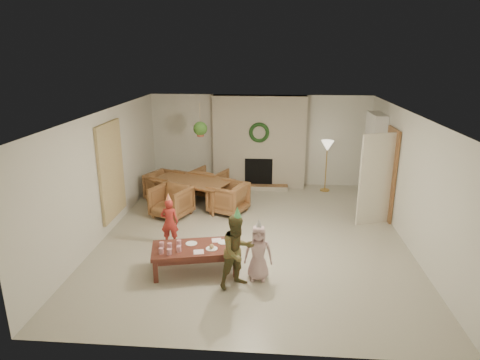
# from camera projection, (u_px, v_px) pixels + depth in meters

# --- Properties ---
(floor) EXTENTS (7.00, 7.00, 0.00)m
(floor) POSITION_uv_depth(u_px,v_px,m) (253.00, 235.00, 8.54)
(floor) COLOR #B7B29E
(floor) RESTS_ON ground
(ceiling) EXTENTS (7.00, 7.00, 0.00)m
(ceiling) POSITION_uv_depth(u_px,v_px,m) (254.00, 113.00, 7.80)
(ceiling) COLOR white
(ceiling) RESTS_ON wall_back
(wall_back) EXTENTS (7.00, 0.00, 7.00)m
(wall_back) POSITION_uv_depth(u_px,v_px,m) (260.00, 140.00, 11.50)
(wall_back) COLOR silver
(wall_back) RESTS_ON floor
(wall_front) EXTENTS (7.00, 0.00, 7.00)m
(wall_front) POSITION_uv_depth(u_px,v_px,m) (239.00, 263.00, 4.84)
(wall_front) COLOR silver
(wall_front) RESTS_ON floor
(wall_left) EXTENTS (0.00, 7.00, 7.00)m
(wall_left) POSITION_uv_depth(u_px,v_px,m) (106.00, 173.00, 8.40)
(wall_left) COLOR silver
(wall_left) RESTS_ON floor
(wall_right) EXTENTS (0.00, 7.00, 7.00)m
(wall_right) POSITION_uv_depth(u_px,v_px,m) (410.00, 180.00, 7.95)
(wall_right) COLOR silver
(wall_right) RESTS_ON floor
(fireplace_mass) EXTENTS (2.50, 0.40, 2.50)m
(fireplace_mass) POSITION_uv_depth(u_px,v_px,m) (259.00, 142.00, 11.31)
(fireplace_mass) COLOR #4F2515
(fireplace_mass) RESTS_ON floor
(fireplace_hearth) EXTENTS (1.60, 0.30, 0.12)m
(fireplace_hearth) POSITION_uv_depth(u_px,v_px,m) (258.00, 187.00, 11.33)
(fireplace_hearth) COLOR brown
(fireplace_hearth) RESTS_ON floor
(fireplace_firebox) EXTENTS (0.75, 0.12, 0.75)m
(fireplace_firebox) POSITION_uv_depth(u_px,v_px,m) (259.00, 172.00, 11.38)
(fireplace_firebox) COLOR black
(fireplace_firebox) RESTS_ON floor
(fireplace_wreath) EXTENTS (0.54, 0.10, 0.54)m
(fireplace_wreath) POSITION_uv_depth(u_px,v_px,m) (259.00, 133.00, 11.01)
(fireplace_wreath) COLOR #153815
(fireplace_wreath) RESTS_ON fireplace_mass
(floor_lamp_base) EXTENTS (0.26, 0.26, 0.03)m
(floor_lamp_base) POSITION_uv_depth(u_px,v_px,m) (325.00, 190.00, 11.26)
(floor_lamp_base) COLOR gold
(floor_lamp_base) RESTS_ON floor
(floor_lamp_post) EXTENTS (0.03, 0.03, 1.24)m
(floor_lamp_post) POSITION_uv_depth(u_px,v_px,m) (326.00, 168.00, 11.07)
(floor_lamp_post) COLOR gold
(floor_lamp_post) RESTS_ON floor
(floor_lamp_shade) EXTENTS (0.33, 0.33, 0.28)m
(floor_lamp_shade) POSITION_uv_depth(u_px,v_px,m) (327.00, 146.00, 10.90)
(floor_lamp_shade) COLOR beige
(floor_lamp_shade) RESTS_ON floor_lamp_post
(bookshelf_carcass) EXTENTS (0.30, 1.00, 2.20)m
(bookshelf_carcass) POSITION_uv_depth(u_px,v_px,m) (373.00, 158.00, 10.19)
(bookshelf_carcass) COLOR white
(bookshelf_carcass) RESTS_ON floor
(bookshelf_shelf_a) EXTENTS (0.30, 0.92, 0.03)m
(bookshelf_shelf_a) POSITION_uv_depth(u_px,v_px,m) (370.00, 183.00, 10.39)
(bookshelf_shelf_a) COLOR white
(bookshelf_shelf_a) RESTS_ON bookshelf_carcass
(bookshelf_shelf_b) EXTENTS (0.30, 0.92, 0.03)m
(bookshelf_shelf_b) POSITION_uv_depth(u_px,v_px,m) (371.00, 168.00, 10.27)
(bookshelf_shelf_b) COLOR white
(bookshelf_shelf_b) RESTS_ON bookshelf_carcass
(bookshelf_shelf_c) EXTENTS (0.30, 0.92, 0.03)m
(bookshelf_shelf_c) POSITION_uv_depth(u_px,v_px,m) (373.00, 152.00, 10.15)
(bookshelf_shelf_c) COLOR white
(bookshelf_shelf_c) RESTS_ON bookshelf_carcass
(bookshelf_shelf_d) EXTENTS (0.30, 0.92, 0.03)m
(bookshelf_shelf_d) POSITION_uv_depth(u_px,v_px,m) (375.00, 136.00, 10.03)
(bookshelf_shelf_d) COLOR white
(bookshelf_shelf_d) RESTS_ON bookshelf_carcass
(books_row_lower) EXTENTS (0.20, 0.40, 0.24)m
(books_row_lower) POSITION_uv_depth(u_px,v_px,m) (371.00, 180.00, 10.20)
(books_row_lower) COLOR #B32123
(books_row_lower) RESTS_ON bookshelf_shelf_a
(books_row_mid) EXTENTS (0.20, 0.44, 0.24)m
(books_row_mid) POSITION_uv_depth(u_px,v_px,m) (371.00, 162.00, 10.28)
(books_row_mid) COLOR #22557E
(books_row_mid) RESTS_ON bookshelf_shelf_b
(books_row_upper) EXTENTS (0.20, 0.36, 0.22)m
(books_row_upper) POSITION_uv_depth(u_px,v_px,m) (374.00, 148.00, 10.02)
(books_row_upper) COLOR gold
(books_row_upper) RESTS_ON bookshelf_shelf_c
(door_frame) EXTENTS (0.05, 0.86, 2.04)m
(door_frame) POSITION_uv_depth(u_px,v_px,m) (390.00, 174.00, 9.16)
(door_frame) COLOR brown
(door_frame) RESTS_ON floor
(door_leaf) EXTENTS (0.77, 0.32, 2.00)m
(door_leaf) POSITION_uv_depth(u_px,v_px,m) (376.00, 180.00, 8.83)
(door_leaf) COLOR beige
(door_leaf) RESTS_ON floor
(curtain_panel) EXTENTS (0.06, 1.20, 2.00)m
(curtain_panel) POSITION_uv_depth(u_px,v_px,m) (111.00, 171.00, 8.58)
(curtain_panel) COLOR beige
(curtain_panel) RESTS_ON wall_left
(dining_table) EXTENTS (2.11, 1.69, 0.65)m
(dining_table) POSITION_uv_depth(u_px,v_px,m) (192.00, 193.00, 10.09)
(dining_table) COLOR brown
(dining_table) RESTS_ON floor
(dining_chair_near) EXTENTS (1.02, 1.03, 0.72)m
(dining_chair_near) POSITION_uv_depth(u_px,v_px,m) (171.00, 201.00, 9.39)
(dining_chair_near) COLOR brown
(dining_chair_near) RESTS_ON floor
(dining_chair_far) EXTENTS (1.02, 1.03, 0.72)m
(dining_chair_far) POSITION_uv_depth(u_px,v_px,m) (210.00, 182.00, 10.77)
(dining_chair_far) COLOR brown
(dining_chair_far) RESTS_ON floor
(dining_chair_left) EXTENTS (1.03, 1.02, 0.72)m
(dining_chair_left) POSITION_uv_depth(u_px,v_px,m) (165.00, 186.00, 10.45)
(dining_chair_left) COLOR brown
(dining_chair_left) RESTS_ON floor
(dining_chair_right) EXTENTS (1.03, 1.02, 0.72)m
(dining_chair_right) POSITION_uv_depth(u_px,v_px,m) (228.00, 198.00, 9.63)
(dining_chair_right) COLOR brown
(dining_chair_right) RESTS_ON floor
(hanging_plant_cord) EXTENTS (0.01, 0.01, 0.70)m
(hanging_plant_cord) POSITION_uv_depth(u_px,v_px,m) (200.00, 119.00, 9.43)
(hanging_plant_cord) COLOR tan
(hanging_plant_cord) RESTS_ON ceiling
(hanging_plant_pot) EXTENTS (0.16, 0.16, 0.12)m
(hanging_plant_pot) POSITION_uv_depth(u_px,v_px,m) (200.00, 134.00, 9.53)
(hanging_plant_pot) COLOR brown
(hanging_plant_pot) RESTS_ON hanging_plant_cord
(hanging_plant_foliage) EXTENTS (0.32, 0.32, 0.32)m
(hanging_plant_foliage) POSITION_uv_depth(u_px,v_px,m) (200.00, 129.00, 9.50)
(hanging_plant_foliage) COLOR #244717
(hanging_plant_foliage) RESTS_ON hanging_plant_pot
(coffee_table_top) EXTENTS (1.56, 1.01, 0.07)m
(coffee_table_top) POSITION_uv_depth(u_px,v_px,m) (195.00, 249.00, 7.03)
(coffee_table_top) COLOR #5D291F
(coffee_table_top) RESTS_ON floor
(coffee_table_apron) EXTENTS (1.43, 0.88, 0.09)m
(coffee_table_apron) POSITION_uv_depth(u_px,v_px,m) (195.00, 253.00, 7.06)
(coffee_table_apron) COLOR #5D291F
(coffee_table_apron) RESTS_ON floor
(coffee_leg_fl) EXTENTS (0.09, 0.09, 0.38)m
(coffee_leg_fl) POSITION_uv_depth(u_px,v_px,m) (156.00, 272.00, 6.74)
(coffee_leg_fl) COLOR #5D291F
(coffee_leg_fl) RESTS_ON floor
(coffee_leg_fr) EXTENTS (0.09, 0.09, 0.38)m
(coffee_leg_fr) POSITION_uv_depth(u_px,v_px,m) (235.00, 266.00, 6.91)
(coffee_leg_fr) COLOR #5D291F
(coffee_leg_fr) RESTS_ON floor
(coffee_leg_bl) EXTENTS (0.09, 0.09, 0.38)m
(coffee_leg_bl) POSITION_uv_depth(u_px,v_px,m) (157.00, 255.00, 7.29)
(coffee_leg_bl) COLOR #5D291F
(coffee_leg_bl) RESTS_ON floor
(coffee_leg_br) EXTENTS (0.09, 0.09, 0.38)m
(coffee_leg_br) POSITION_uv_depth(u_px,v_px,m) (231.00, 250.00, 7.46)
(coffee_leg_br) COLOR #5D291F
(coffee_leg_br) RESTS_ON floor
(cup_a) EXTENTS (0.09, 0.09, 0.10)m
(cup_a) POSITION_uv_depth(u_px,v_px,m) (161.00, 251.00, 6.78)
(cup_a) COLOR silver
(cup_a) RESTS_ON coffee_table_top
(cup_b) EXTENTS (0.09, 0.09, 0.10)m
(cup_b) POSITION_uv_depth(u_px,v_px,m) (162.00, 245.00, 6.99)
(cup_b) COLOR silver
(cup_b) RESTS_ON coffee_table_top
(cup_c) EXTENTS (0.09, 0.09, 0.10)m
(cup_c) POSITION_uv_depth(u_px,v_px,m) (169.00, 252.00, 6.74)
(cup_c) COLOR silver
(cup_c) RESTS_ON coffee_table_top
(cup_d) EXTENTS (0.09, 0.09, 0.10)m
(cup_d) POSITION_uv_depth(u_px,v_px,m) (170.00, 246.00, 6.95)
(cup_d) COLOR silver
(cup_d) RESTS_ON coffee_table_top
(cup_e) EXTENTS (0.09, 0.09, 0.10)m
(cup_e) POSITION_uv_depth(u_px,v_px,m) (179.00, 249.00, 6.85)
(cup_e) COLOR silver
(cup_e) RESTS_ON coffee_table_top
(cup_f) EXTENTS (0.09, 0.09, 0.10)m
(cup_f) POSITION_uv_depth(u_px,v_px,m) (179.00, 243.00, 7.06)
(cup_f) COLOR silver
(cup_f) RESTS_ON coffee_table_top
(plate_a) EXTENTS (0.24, 0.24, 0.01)m
(plate_a) POSITION_uv_depth(u_px,v_px,m) (191.00, 243.00, 7.14)
(plate_a) COLOR white
(plate_a) RESTS_ON coffee_table_top
(plate_b) EXTENTS (0.24, 0.24, 0.01)m
(plate_b) POSITION_uv_depth(u_px,v_px,m) (212.00, 249.00, 6.96)
(plate_b) COLOR white
(plate_b) RESTS_ON coffee_table_top
(plate_c) EXTENTS (0.24, 0.24, 0.01)m
(plate_c) POSITION_uv_depth(u_px,v_px,m) (223.00, 242.00, 7.19)
(plate_c) COLOR white
(plate_c) RESTS_ON coffee_table_top
(food_scoop) EXTENTS (0.09, 0.09, 0.08)m
(food_scoop) POSITION_uv_depth(u_px,v_px,m) (212.00, 246.00, 6.94)
(food_scoop) COLOR tan
(food_scoop) RESTS_ON plate_b
(napkin_left) EXTENTS (0.20, 0.20, 0.01)m
(napkin_left) POSITION_uv_depth(u_px,v_px,m) (199.00, 252.00, 6.84)
(napkin_left) COLOR #FFBBD0
(napkin_left) RESTS_ON coffee_table_top
(napkin_right) EXTENTS (0.20, 0.20, 0.01)m
(napkin_right) POSITION_uv_depth(u_px,v_px,m) (217.00, 240.00, 7.26)
(napkin_right) COLOR #FFBBD0
(napkin_right) RESTS_ON coffee_table_top
(child_red) EXTENTS (0.36, 0.25, 0.94)m
(child_red) POSITION_uv_depth(u_px,v_px,m) (170.00, 222.00, 7.98)
(child_red) COLOR #A92A24
(child_red) RESTS_ON floor
(party_hat_red) EXTENTS (0.16, 0.16, 0.18)m
(party_hat_red) POSITION_uv_depth(u_px,v_px,m) (168.00, 197.00, 7.83)
(party_hat_red) COLOR gold
(party_hat_red) RESTS_ON child_red
(child_plaid) EXTENTS (0.75, 0.72, 1.21)m
(child_plaid) POSITION_uv_depth(u_px,v_px,m) (237.00, 251.00, 6.52)
(child_plaid) COLOR brown
(child_plaid) RESTS_ON floor
(party_hat_plaid) EXTENTS (0.18, 0.18, 0.20)m
(party_hat_plaid) POSITION_uv_depth(u_px,v_px,m) (237.00, 213.00, 6.32)
(party_hat_plaid) COLOR #53C36D
(party_hat_plaid) RESTS_ON child_plaid
(child_pink) EXTENTS (0.47, 0.30, 0.95)m
(child_pink) POSITION_uv_depth(u_px,v_px,m) (258.00, 253.00, 6.76)
(child_pink) COLOR #D1A7AA
(child_pink) RESTS_ON floor
(party_hat_pink) EXTENTS (0.14, 0.14, 0.17)m
(party_hat_pink) POSITION_uv_depth(u_px,v_px,m) (259.00, 224.00, 6.61)
(party_hat_pink) COLOR #B5B7BD
(party_hat_pink) RESTS_ON child_pink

